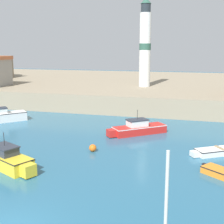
{
  "coord_description": "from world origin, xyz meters",
  "views": [
    {
      "loc": [
        7.65,
        -10.31,
        7.8
      ],
      "look_at": [
        0.04,
        16.98,
        2.0
      ],
      "focal_mm": 50.0,
      "sensor_mm": 36.0,
      "label": 1
    }
  ],
  "objects": [
    {
      "name": "lighthouse",
      "position": [
        0.0,
        34.66,
        8.32
      ],
      "size": [
        1.65,
        1.65,
        12.36
      ],
      "color": "silver",
      "rests_on": "quay_seawall"
    },
    {
      "name": "mooring_buoy",
      "position": [
        0.07,
        11.36,
        0.28
      ],
      "size": [
        0.57,
        0.57,
        0.57
      ],
      "primitive_type": "sphere",
      "color": "orange",
      "rests_on": "ground"
    },
    {
      "name": "motorboat_red_7",
      "position": [
        2.44,
        17.31,
        0.51
      ],
      "size": [
        5.19,
        4.58,
        2.29
      ],
      "color": "red",
      "rests_on": "ground"
    },
    {
      "name": "dinghy_white_6",
      "position": [
        9.32,
        13.3,
        0.25
      ],
      "size": [
        4.02,
        3.06,
        0.53
      ],
      "color": "white",
      "rests_on": "ground"
    },
    {
      "name": "motorboat_yellow_0",
      "position": [
        -4.61,
        6.85,
        0.57
      ],
      "size": [
        5.72,
        3.57,
        2.38
      ],
      "color": "yellow",
      "rests_on": "ground"
    },
    {
      "name": "quay_seawall",
      "position": [
        0.0,
        44.23,
        1.17
      ],
      "size": [
        120.0,
        40.0,
        2.33
      ],
      "primitive_type": "cube",
      "color": "gray",
      "rests_on": "ground"
    }
  ]
}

